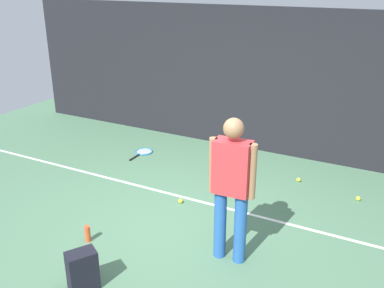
{
  "coord_description": "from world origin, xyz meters",
  "views": [
    {
      "loc": [
        2.46,
        -4.26,
        3.07
      ],
      "look_at": [
        0.0,
        0.4,
        1.0
      ],
      "focal_mm": 40.66,
      "sensor_mm": 36.0,
      "label": 1
    }
  ],
  "objects_px": {
    "tennis_ball_mid_court": "(180,201)",
    "tennis_racket": "(143,152)",
    "tennis_ball_by_fence": "(299,180)",
    "tennis_ball_near_player": "(230,192)",
    "tennis_ball_far_left": "(358,198)",
    "water_bottle": "(88,234)",
    "backpack": "(82,270)",
    "tennis_player": "(232,183)"
  },
  "relations": [
    {
      "from": "water_bottle",
      "to": "tennis_ball_near_player",
      "type": "bearing_deg",
      "value": 61.32
    },
    {
      "from": "tennis_ball_far_left",
      "to": "tennis_racket",
      "type": "bearing_deg",
      "value": 179.28
    },
    {
      "from": "tennis_ball_near_player",
      "to": "tennis_ball_by_fence",
      "type": "xyz_separation_m",
      "value": [
        0.8,
        0.9,
        0.0
      ]
    },
    {
      "from": "tennis_ball_by_fence",
      "to": "tennis_ball_near_player",
      "type": "bearing_deg",
      "value": -131.75
    },
    {
      "from": "tennis_racket",
      "to": "tennis_ball_mid_court",
      "type": "bearing_deg",
      "value": -130.84
    },
    {
      "from": "tennis_racket",
      "to": "tennis_ball_near_player",
      "type": "xyz_separation_m",
      "value": [
        2.04,
        -0.74,
        0.02
      ]
    },
    {
      "from": "tennis_ball_by_fence",
      "to": "tennis_racket",
      "type": "bearing_deg",
      "value": -176.84
    },
    {
      "from": "tennis_player",
      "to": "backpack",
      "type": "xyz_separation_m",
      "value": [
        -1.15,
        -1.18,
        -0.76
      ]
    },
    {
      "from": "tennis_racket",
      "to": "tennis_ball_mid_court",
      "type": "distance_m",
      "value": 2.01
    },
    {
      "from": "tennis_ball_far_left",
      "to": "water_bottle",
      "type": "height_order",
      "value": "water_bottle"
    },
    {
      "from": "tennis_player",
      "to": "tennis_racket",
      "type": "bearing_deg",
      "value": 137.29
    },
    {
      "from": "tennis_player",
      "to": "tennis_ball_near_player",
      "type": "distance_m",
      "value": 1.82
    },
    {
      "from": "tennis_ball_mid_court",
      "to": "tennis_ball_far_left",
      "type": "bearing_deg",
      "value": 29.44
    },
    {
      "from": "tennis_ball_by_fence",
      "to": "tennis_ball_far_left",
      "type": "xyz_separation_m",
      "value": [
        0.93,
        -0.2,
        0.0
      ]
    },
    {
      "from": "tennis_ball_near_player",
      "to": "water_bottle",
      "type": "relative_size",
      "value": 0.32
    },
    {
      "from": "backpack",
      "to": "water_bottle",
      "type": "bearing_deg",
      "value": -111.29
    },
    {
      "from": "backpack",
      "to": "water_bottle",
      "type": "height_order",
      "value": "backpack"
    },
    {
      "from": "tennis_player",
      "to": "tennis_racket",
      "type": "height_order",
      "value": "tennis_player"
    },
    {
      "from": "backpack",
      "to": "tennis_ball_mid_court",
      "type": "xyz_separation_m",
      "value": [
        0.02,
        2.04,
        -0.18
      ]
    },
    {
      "from": "backpack",
      "to": "tennis_ball_near_player",
      "type": "relative_size",
      "value": 6.67
    },
    {
      "from": "backpack",
      "to": "tennis_ball_by_fence",
      "type": "height_order",
      "value": "backpack"
    },
    {
      "from": "tennis_player",
      "to": "water_bottle",
      "type": "relative_size",
      "value": 8.15
    },
    {
      "from": "tennis_ball_by_fence",
      "to": "backpack",
      "type": "bearing_deg",
      "value": -110.91
    },
    {
      "from": "water_bottle",
      "to": "tennis_player",
      "type": "bearing_deg",
      "value": 16.64
    },
    {
      "from": "tennis_ball_mid_court",
      "to": "tennis_racket",
      "type": "bearing_deg",
      "value": 139.24
    },
    {
      "from": "tennis_racket",
      "to": "backpack",
      "type": "distance_m",
      "value": 3.68
    },
    {
      "from": "tennis_player",
      "to": "tennis_ball_mid_court",
      "type": "relative_size",
      "value": 25.76
    },
    {
      "from": "tennis_racket",
      "to": "tennis_ball_far_left",
      "type": "relative_size",
      "value": 9.28
    },
    {
      "from": "backpack",
      "to": "tennis_ball_near_player",
      "type": "bearing_deg",
      "value": -160.25
    },
    {
      "from": "tennis_ball_by_fence",
      "to": "tennis_ball_far_left",
      "type": "height_order",
      "value": "same"
    },
    {
      "from": "tennis_ball_by_fence",
      "to": "tennis_ball_mid_court",
      "type": "distance_m",
      "value": 1.97
    },
    {
      "from": "tennis_ball_far_left",
      "to": "tennis_ball_by_fence",
      "type": "bearing_deg",
      "value": 167.57
    },
    {
      "from": "tennis_player",
      "to": "backpack",
      "type": "distance_m",
      "value": 1.81
    },
    {
      "from": "tennis_racket",
      "to": "tennis_ball_by_fence",
      "type": "xyz_separation_m",
      "value": [
        2.84,
        0.16,
        0.02
      ]
    },
    {
      "from": "tennis_ball_by_fence",
      "to": "tennis_ball_mid_court",
      "type": "xyz_separation_m",
      "value": [
        -1.32,
        -1.47,
        0.0
      ]
    },
    {
      "from": "tennis_ball_near_player",
      "to": "water_bottle",
      "type": "bearing_deg",
      "value": -118.68
    },
    {
      "from": "tennis_ball_mid_court",
      "to": "tennis_ball_far_left",
      "type": "relative_size",
      "value": 1.0
    },
    {
      "from": "tennis_ball_near_player",
      "to": "tennis_player",
      "type": "bearing_deg",
      "value": -67.07
    },
    {
      "from": "backpack",
      "to": "water_bottle",
      "type": "xyz_separation_m",
      "value": [
        -0.52,
        0.68,
        -0.11
      ]
    },
    {
      "from": "backpack",
      "to": "tennis_ball_far_left",
      "type": "xyz_separation_m",
      "value": [
        2.27,
        3.31,
        -0.18
      ]
    },
    {
      "from": "tennis_ball_by_fence",
      "to": "water_bottle",
      "type": "distance_m",
      "value": 3.39
    },
    {
      "from": "tennis_player",
      "to": "tennis_ball_far_left",
      "type": "distance_m",
      "value": 2.58
    }
  ]
}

